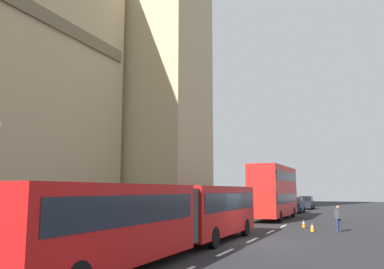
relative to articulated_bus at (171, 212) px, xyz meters
name	(u,v)px	position (x,y,z in m)	size (l,w,h in m)	color
ground_plane	(248,242)	(5.06, -1.99, -1.75)	(160.00, 160.00, 0.00)	#262628
lane_centre_marking	(240,246)	(3.64, -1.99, -1.74)	(25.20, 0.16, 0.01)	silver
articulated_bus	(171,212)	(0.00, 0.00, 0.00)	(18.41, 2.54, 2.90)	red
double_decker_bus	(274,190)	(21.70, 0.00, 0.96)	(10.93, 2.54, 4.90)	red
sedan_lead	(295,205)	(33.55, -0.03, -0.83)	(4.40, 1.86, 1.85)	navy
sedan_trailing	(306,203)	(43.03, -0.15, -0.83)	(4.40, 1.86, 1.85)	black
traffic_cone_west	(312,227)	(11.65, -4.49, -1.46)	(0.36, 0.36, 0.58)	black
traffic_cone_middle	(304,224)	(14.33, -3.59, -1.46)	(0.36, 0.36, 0.58)	black
pedestrian_near_cones	(338,218)	(12.26, -6.08, -0.83)	(0.45, 0.45, 1.69)	#262D4C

